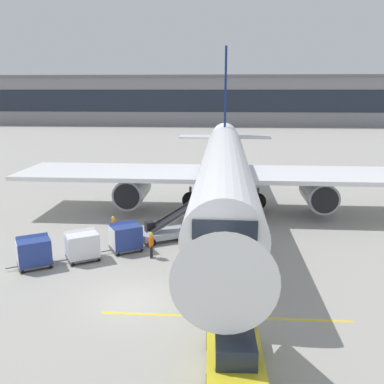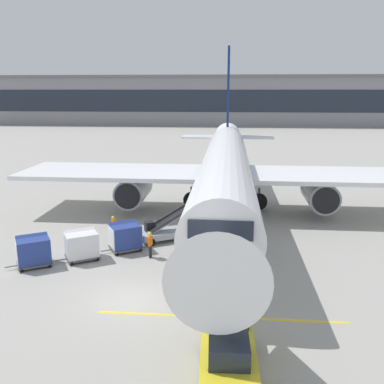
% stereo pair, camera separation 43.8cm
% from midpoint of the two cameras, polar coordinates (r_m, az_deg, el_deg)
% --- Properties ---
extents(ground_plane, '(600.00, 600.00, 0.00)m').
position_cam_midpoint_polar(ground_plane, '(22.89, -8.16, -14.13)').
color(ground_plane, '#9E9B93').
extents(parked_airplane, '(35.92, 46.64, 15.70)m').
position_cam_midpoint_polar(parked_airplane, '(36.94, 4.87, 3.20)').
color(parked_airplane, white).
rests_on(parked_airplane, ground).
extents(belt_loader, '(5.20, 3.70, 3.09)m').
position_cam_midpoint_polar(belt_loader, '(30.73, -3.03, -4.87)').
color(belt_loader, '#A3A8B2').
rests_on(belt_loader, ground).
extents(baggage_cart_lead, '(2.75, 2.40, 1.91)m').
position_cam_midpoint_polar(baggage_cart_lead, '(29.03, -8.57, -5.87)').
color(baggage_cart_lead, '#515156').
rests_on(baggage_cart_lead, ground).
extents(baggage_cart_second, '(2.75, 2.40, 1.91)m').
position_cam_midpoint_polar(baggage_cart_second, '(28.06, -14.20, -6.83)').
color(baggage_cart_second, '#515156').
rests_on(baggage_cart_second, ground).
extents(baggage_cart_third, '(2.75, 2.40, 1.91)m').
position_cam_midpoint_polar(baggage_cart_third, '(27.93, -20.14, -7.37)').
color(baggage_cart_third, '#515156').
rests_on(baggage_cart_third, ground).
extents(pushback_tug, '(2.24, 4.47, 1.83)m').
position_cam_midpoint_polar(pushback_tug, '(17.33, 5.64, -20.78)').
color(pushback_tug, gold).
rests_on(pushback_tug, ground).
extents(ground_crew_by_loader, '(0.30, 0.56, 1.74)m').
position_cam_midpoint_polar(ground_crew_by_loader, '(31.25, -10.12, -4.51)').
color(ground_crew_by_loader, '#333847').
rests_on(ground_crew_by_loader, ground).
extents(ground_crew_by_carts, '(0.27, 0.57, 1.74)m').
position_cam_midpoint_polar(ground_crew_by_carts, '(27.57, -5.19, -6.84)').
color(ground_crew_by_carts, black).
rests_on(ground_crew_by_carts, ground).
extents(safety_cone_engine_keepout, '(0.66, 0.66, 0.74)m').
position_cam_midpoint_polar(safety_cone_engine_keepout, '(33.61, -8.04, -4.28)').
color(safety_cone_engine_keepout, black).
rests_on(safety_cone_engine_keepout, ground).
extents(apron_guidance_line_lead_in, '(0.20, 110.00, 0.01)m').
position_cam_midpoint_polar(apron_guidance_line_lead_in, '(37.07, 5.28, -3.07)').
color(apron_guidance_line_lead_in, yellow).
rests_on(apron_guidance_line_lead_in, ground).
extents(apron_guidance_line_stop_bar, '(12.00, 0.20, 0.01)m').
position_cam_midpoint_polar(apron_guidance_line_stop_bar, '(21.18, 4.57, -16.45)').
color(apron_guidance_line_stop_bar, yellow).
rests_on(apron_guidance_line_stop_bar, ground).
extents(terminal_building, '(129.23, 18.88, 14.85)m').
position_cam_midpoint_polar(terminal_building, '(135.84, -0.41, 12.22)').
color(terminal_building, gray).
rests_on(terminal_building, ground).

